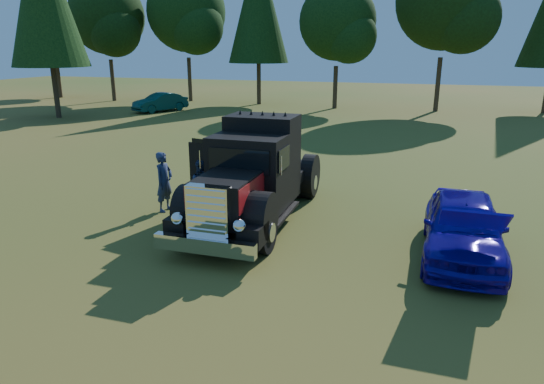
{
  "coord_description": "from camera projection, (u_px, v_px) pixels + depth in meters",
  "views": [
    {
      "loc": [
        3.33,
        -10.8,
        4.94
      ],
      "look_at": [
        -0.42,
        1.01,
        1.21
      ],
      "focal_mm": 32.0,
      "sensor_mm": 36.0,
      "label": 1
    }
  ],
  "objects": [
    {
      "name": "spectator_near",
      "position": [
        164.0,
        182.0,
        14.95
      ],
      "size": [
        0.53,
        0.73,
        1.87
      ],
      "primitive_type": "imported",
      "rotation": [
        0.0,
        0.0,
        1.44
      ],
      "color": "#20224B",
      "rests_on": "ground"
    },
    {
      "name": "distant_teal_car",
      "position": [
        160.0,
        102.0,
        38.16
      ],
      "size": [
        3.32,
        4.56,
        1.43
      ],
      "primitive_type": "imported",
      "rotation": [
        0.0,
        0.0,
        -0.47
      ],
      "color": "#0B3042",
      "rests_on": "ground"
    },
    {
      "name": "ground",
      "position": [
        276.0,
        250.0,
        12.25
      ],
      "size": [
        120.0,
        120.0,
        0.0
      ],
      "primitive_type": "plane",
      "color": "#2D5318",
      "rests_on": "ground"
    },
    {
      "name": "treeline",
      "position": [
        366.0,
        7.0,
        36.98
      ],
      "size": [
        72.1,
        19.12,
        13.84
      ],
      "color": "#2D2116",
      "rests_on": "ground"
    },
    {
      "name": "spectator_far",
      "position": [
        203.0,
        188.0,
        14.66
      ],
      "size": [
        1.04,
        1.01,
        1.69
      ],
      "primitive_type": "imported",
      "rotation": [
        0.0,
        0.0,
        0.64
      ],
      "color": "#1B2641",
      "rests_on": "ground"
    },
    {
      "name": "hotrod_coupe",
      "position": [
        463.0,
        227.0,
        11.65
      ],
      "size": [
        1.9,
        4.59,
        1.89
      ],
      "color": "#19079D",
      "rests_on": "ground"
    },
    {
      "name": "diamond_t_truck",
      "position": [
        253.0,
        179.0,
        13.96
      ],
      "size": [
        3.37,
        7.16,
        3.0
      ],
      "color": "black",
      "rests_on": "ground"
    }
  ]
}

